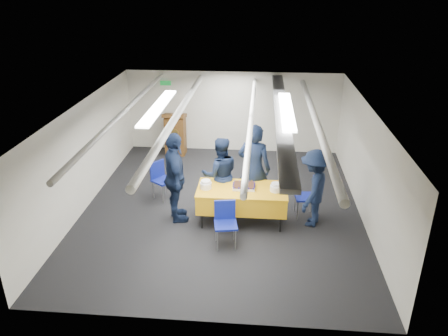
{
  "coord_description": "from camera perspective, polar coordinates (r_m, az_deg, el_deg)",
  "views": [
    {
      "loc": [
        0.78,
        -8.47,
        4.76
      ],
      "look_at": [
        0.06,
        -0.2,
        1.05
      ],
      "focal_mm": 35.0,
      "sensor_mm": 36.0,
      "label": 1
    }
  ],
  "objects": [
    {
      "name": "ground",
      "position": [
        9.75,
        -0.28,
        -5.15
      ],
      "size": [
        7.0,
        7.0,
        0.0
      ],
      "primitive_type": "plane",
      "color": "black",
      "rests_on": "ground"
    },
    {
      "name": "sailor_d",
      "position": [
        8.95,
        11.65,
        -2.61
      ],
      "size": [
        0.95,
        1.2,
        1.63
      ],
      "primitive_type": "imported",
      "rotation": [
        0.0,
        0.0,
        -1.95
      ],
      "color": "black",
      "rests_on": "ground"
    },
    {
      "name": "plate_stack_left",
      "position": [
        8.84,
        -2.39,
        -2.18
      ],
      "size": [
        0.23,
        0.23,
        0.18
      ],
      "color": "white",
      "rests_on": "serving_table"
    },
    {
      "name": "serving_table",
      "position": [
        8.96,
        2.36,
        -3.9
      ],
      "size": [
        1.83,
        0.91,
        0.77
      ],
      "color": "black",
      "rests_on": "ground"
    },
    {
      "name": "podium",
      "position": [
        12.47,
        -6.36,
        4.5
      ],
      "size": [
        0.62,
        0.53,
        1.25
      ],
      "color": "brown",
      "rests_on": "ground"
    },
    {
      "name": "sailor_c",
      "position": [
        8.91,
        -6.39,
        -1.32
      ],
      "size": [
        0.79,
        1.21,
        1.92
      ],
      "primitive_type": "imported",
      "rotation": [
        0.0,
        0.0,
        1.88
      ],
      "color": "black",
      "rests_on": "ground"
    },
    {
      "name": "sailor_b",
      "position": [
        9.32,
        -0.51,
        -0.85
      ],
      "size": [
        0.93,
        0.8,
        1.67
      ],
      "primitive_type": "imported",
      "rotation": [
        0.0,
        0.0,
        3.37
      ],
      "color": "black",
      "rests_on": "ground"
    },
    {
      "name": "plate_stack_right",
      "position": [
        8.79,
        6.79,
        -2.53
      ],
      "size": [
        0.23,
        0.23,
        0.17
      ],
      "color": "white",
      "rests_on": "serving_table"
    },
    {
      "name": "chair_near",
      "position": [
        8.28,
        0.17,
        -6.64
      ],
      "size": [
        0.49,
        0.49,
        0.87
      ],
      "color": "gray",
      "rests_on": "ground"
    },
    {
      "name": "chair_left",
      "position": [
        10.06,
        -8.29,
        -1.06
      ],
      "size": [
        0.59,
        0.59,
        0.87
      ],
      "color": "gray",
      "rests_on": "ground"
    },
    {
      "name": "sailor_a",
      "position": [
        9.27,
        3.94,
        -0.05
      ],
      "size": [
        0.8,
        0.62,
        1.96
      ],
      "primitive_type": "imported",
      "rotation": [
        0.0,
        0.0,
        2.91
      ],
      "color": "black",
      "rests_on": "ground"
    },
    {
      "name": "room_shell",
      "position": [
        9.38,
        0.5,
        5.76
      ],
      "size": [
        6.0,
        7.0,
        2.3
      ],
      "color": "silver",
      "rests_on": "ground"
    },
    {
      "name": "sheet_cake",
      "position": [
        8.88,
        2.63,
        -2.36
      ],
      "size": [
        0.46,
        0.36,
        0.08
      ],
      "color": "white",
      "rests_on": "serving_table"
    },
    {
      "name": "chair_right",
      "position": [
        9.36,
        11.09,
        -3.28
      ],
      "size": [
        0.45,
        0.45,
        0.87
      ],
      "color": "gray",
      "rests_on": "ground"
    }
  ]
}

